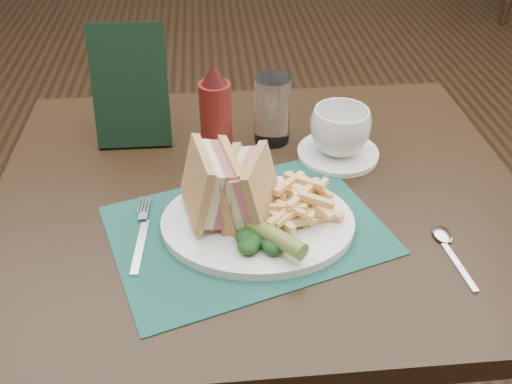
# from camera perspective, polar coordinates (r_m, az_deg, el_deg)

# --- Properties ---
(floor) EXTENTS (7.00, 7.00, 0.00)m
(floor) POSITION_cam_1_polar(r_m,az_deg,el_deg) (1.84, -1.23, -9.45)
(floor) COLOR black
(floor) RESTS_ON ground
(table_main) EXTENTS (0.90, 0.75, 0.75)m
(table_main) POSITION_cam_1_polar(r_m,az_deg,el_deg) (1.23, 0.33, -13.99)
(table_main) COLOR black
(table_main) RESTS_ON ground
(placemat) EXTENTS (0.47, 0.40, 0.00)m
(placemat) POSITION_cam_1_polar(r_m,az_deg,el_deg) (0.89, -0.93, -3.79)
(placemat) COLOR #174941
(placemat) RESTS_ON table_main
(plate) EXTENTS (0.32, 0.27, 0.01)m
(plate) POSITION_cam_1_polar(r_m,az_deg,el_deg) (0.89, 0.18, -3.10)
(plate) COLOR white
(plate) RESTS_ON placemat
(sandwich_half_a) EXTENTS (0.10, 0.13, 0.12)m
(sandwich_half_a) POSITION_cam_1_polar(r_m,az_deg,el_deg) (0.86, -5.91, 0.61)
(sandwich_half_a) COLOR tan
(sandwich_half_a) RESTS_ON plate
(sandwich_half_b) EXTENTS (0.11, 0.13, 0.11)m
(sandwich_half_b) POSITION_cam_1_polar(r_m,az_deg,el_deg) (0.86, -2.14, 0.65)
(sandwich_half_b) COLOR tan
(sandwich_half_b) RESTS_ON plate
(kale_garnish) EXTENTS (0.11, 0.08, 0.03)m
(kale_garnish) POSITION_cam_1_polar(r_m,az_deg,el_deg) (0.83, 1.15, -4.47)
(kale_garnish) COLOR #133616
(kale_garnish) RESTS_ON plate
(pickle_spear) EXTENTS (0.10, 0.11, 0.03)m
(pickle_spear) POSITION_cam_1_polar(r_m,az_deg,el_deg) (0.82, 1.50, -4.24)
(pickle_spear) COLOR #5B6E29
(pickle_spear) RESTS_ON plate
(fries_pile) EXTENTS (0.18, 0.20, 0.05)m
(fries_pile) POSITION_cam_1_polar(r_m,az_deg,el_deg) (0.88, 4.43, -0.69)
(fries_pile) COLOR #F6C97B
(fries_pile) RESTS_ON plate
(fork) EXTENTS (0.05, 0.17, 0.01)m
(fork) POSITION_cam_1_polar(r_m,az_deg,el_deg) (0.89, -11.41, -3.88)
(fork) COLOR silver
(fork) RESTS_ON placemat
(spoon) EXTENTS (0.05, 0.15, 0.01)m
(spoon) POSITION_cam_1_polar(r_m,az_deg,el_deg) (0.89, 19.13, -5.83)
(spoon) COLOR silver
(spoon) RESTS_ON table_main
(saucer) EXTENTS (0.18, 0.18, 0.01)m
(saucer) POSITION_cam_1_polar(r_m,az_deg,el_deg) (1.07, 8.18, 3.87)
(saucer) COLOR white
(saucer) RESTS_ON table_main
(coffee_cup) EXTENTS (0.13, 0.13, 0.09)m
(coffee_cup) POSITION_cam_1_polar(r_m,az_deg,el_deg) (1.04, 8.40, 6.07)
(coffee_cup) COLOR white
(coffee_cup) RESTS_ON saucer
(drinking_glass) EXTENTS (0.08, 0.08, 0.13)m
(drinking_glass) POSITION_cam_1_polar(r_m,az_deg,el_deg) (1.07, 1.64, 8.19)
(drinking_glass) COLOR white
(drinking_glass) RESTS_ON table_main
(ketchup_bottle) EXTENTS (0.07, 0.07, 0.19)m
(ketchup_bottle) POSITION_cam_1_polar(r_m,az_deg,el_deg) (1.01, -4.05, 7.81)
(ketchup_bottle) COLOR #5C140F
(ketchup_bottle) RESTS_ON table_main
(check_presenter) EXTENTS (0.14, 0.09, 0.22)m
(check_presenter) POSITION_cam_1_polar(r_m,az_deg,el_deg) (1.09, -12.46, 10.28)
(check_presenter) COLOR black
(check_presenter) RESTS_ON table_main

